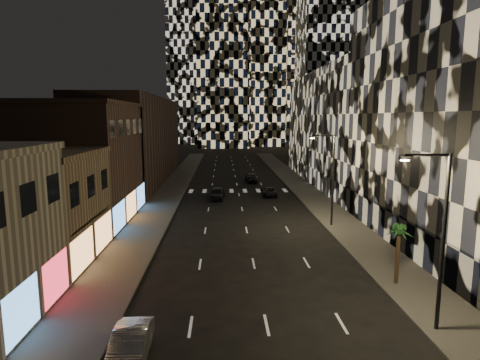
{
  "coord_description": "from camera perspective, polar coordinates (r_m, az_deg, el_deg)",
  "views": [
    {
      "loc": [
        -2.25,
        -8.6,
        10.84
      ],
      "look_at": [
        -0.93,
        22.15,
        6.0
      ],
      "focal_mm": 30.0,
      "sensor_mm": 36.0,
      "label": 1
    }
  ],
  "objects": [
    {
      "name": "midrise_filler_right",
      "position": [
        69.3,
        16.39,
        7.05
      ],
      "size": [
        16.0,
        40.0,
        18.0
      ],
      "primitive_type": "cube",
      "color": "#232326",
      "rests_on": "ground"
    },
    {
      "name": "midrise_base",
      "position": [
        37.34,
        20.68,
        -6.14
      ],
      "size": [
        0.6,
        25.0,
        3.0
      ],
      "primitive_type": "cube",
      "color": "#383838",
      "rests_on": "ground"
    },
    {
      "name": "retail_brown",
      "position": [
        44.88,
        -21.65,
        2.11
      ],
      "size": [
        10.0,
        15.0,
        12.0
      ],
      "primitive_type": "cube",
      "color": "#493229",
      "rests_on": "ground"
    },
    {
      "name": "streetlight_far",
      "position": [
        40.41,
        12.78,
        0.91
      ],
      "size": [
        2.55,
        0.25,
        9.0
      ],
      "color": "black",
      "rests_on": "sidewalk_right"
    },
    {
      "name": "curb_left",
      "position": [
        59.85,
        -7.84,
        -1.51
      ],
      "size": [
        0.2,
        120.0,
        0.15
      ],
      "primitive_type": "cube",
      "color": "#4C4C47",
      "rests_on": "ground"
    },
    {
      "name": "car_dark_midlane",
      "position": [
        53.49,
        -3.3,
        -1.91
      ],
      "size": [
        2.26,
        4.76,
        1.57
      ],
      "primitive_type": "imported",
      "rotation": [
        0.0,
        0.0,
        -0.09
      ],
      "color": "black",
      "rests_on": "ground"
    },
    {
      "name": "palm_tree",
      "position": [
        27.83,
        21.66,
        -7.25
      ],
      "size": [
        1.99,
        1.99,
        3.92
      ],
      "color": "#47331E",
      "rests_on": "sidewalk_right"
    },
    {
      "name": "streetlight_near",
      "position": [
        22.1,
        26.48,
        -6.39
      ],
      "size": [
        2.55,
        0.25,
        9.0
      ],
      "color": "black",
      "rests_on": "sidewalk_right"
    },
    {
      "name": "tower_right_mid",
      "position": [
        153.44,
        12.75,
        23.51
      ],
      "size": [
        20.0,
        20.0,
        100.0
      ],
      "primitive_type": "cube",
      "color": "black",
      "rests_on": "ground"
    },
    {
      "name": "sidewalk_right",
      "position": [
        60.83,
        9.2,
        -1.38
      ],
      "size": [
        4.0,
        120.0,
        0.15
      ],
      "primitive_type": "cube",
      "color": "#47443F",
      "rests_on": "ground"
    },
    {
      "name": "car_dark_rightlane",
      "position": [
        55.65,
        4.2,
        -1.71
      ],
      "size": [
        1.94,
        4.19,
        1.16
      ],
      "primitive_type": "imported",
      "rotation": [
        0.0,
        0.0,
        -0.0
      ],
      "color": "black",
      "rests_on": "ground"
    },
    {
      "name": "sidewalk_left",
      "position": [
        60.09,
        -9.84,
        -1.52
      ],
      "size": [
        4.0,
        120.0,
        0.15
      ],
      "primitive_type": "cube",
      "color": "#47443F",
      "rests_on": "ground"
    },
    {
      "name": "car_dark_oncoming",
      "position": [
        68.06,
        1.63,
        0.39
      ],
      "size": [
        2.14,
        5.09,
        1.47
      ],
      "primitive_type": "imported",
      "rotation": [
        0.0,
        0.0,
        3.13
      ],
      "color": "black",
      "rests_on": "ground"
    },
    {
      "name": "curb_right",
      "position": [
        60.44,
        7.25,
        -1.4
      ],
      "size": [
        0.2,
        120.0,
        0.15
      ],
      "primitive_type": "cube",
      "color": "#4C4C47",
      "rests_on": "ground"
    },
    {
      "name": "retail_filler_left",
      "position": [
        70.28,
        -14.64,
        5.51
      ],
      "size": [
        10.0,
        40.0,
        14.0
      ],
      "primitive_type": "cube",
      "color": "#493229",
      "rests_on": "ground"
    },
    {
      "name": "retail_tan",
      "position": [
        33.78,
        -28.36,
        -3.84
      ],
      "size": [
        10.0,
        10.0,
        8.0
      ],
      "primitive_type": "cube",
      "color": "#8B7053",
      "rests_on": "ground"
    },
    {
      "name": "car_silver_parked",
      "position": [
        19.93,
        -15.39,
        -21.9
      ],
      "size": [
        1.65,
        4.45,
        1.45
      ],
      "primitive_type": "imported",
      "rotation": [
        0.0,
        0.0,
        0.03
      ],
      "color": "#A9A8AD",
      "rests_on": "ground"
    },
    {
      "name": "tower_center_low",
      "position": [
        153.06,
        -2.49,
        22.78
      ],
      "size": [
        18.0,
        18.0,
        95.0
      ],
      "primitive_type": "cube",
      "color": "black",
      "rests_on": "ground"
    }
  ]
}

